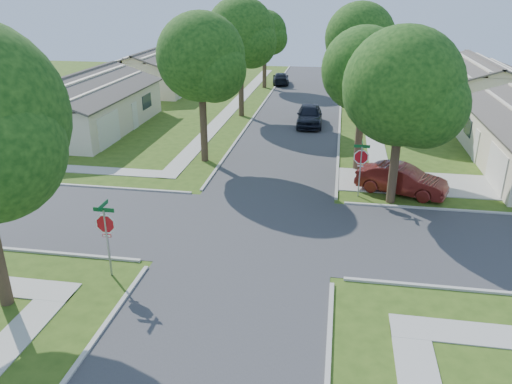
{
  "coord_description": "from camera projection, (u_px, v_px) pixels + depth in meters",
  "views": [
    {
      "loc": [
        3.41,
        -19.89,
        10.14
      ],
      "look_at": [
        -0.02,
        0.55,
        1.6
      ],
      "focal_mm": 35.0,
      "sensor_mm": 36.0,
      "label": 1
    }
  ],
  "objects": [
    {
      "name": "house_nw_far",
      "position": [
        158.0,
        74.0,
        53.56
      ],
      "size": [
        8.42,
        13.6,
        4.23
      ],
      "color": "beige",
      "rests_on": "ground"
    },
    {
      "name": "house_ne_far",
      "position": [
        478.0,
        88.0,
        45.94
      ],
      "size": [
        8.42,
        13.6,
        4.23
      ],
      "color": "beige",
      "rests_on": "ground"
    },
    {
      "name": "house_nw_near",
      "position": [
        81.0,
        109.0,
        38.06
      ],
      "size": [
        8.42,
        13.6,
        4.23
      ],
      "color": "beige",
      "rests_on": "ground"
    },
    {
      "name": "stop_sign_ne",
      "position": [
        361.0,
        159.0,
        25.32
      ],
      "size": [
        1.05,
        0.8,
        2.98
      ],
      "color": "gray",
      "rests_on": "ground"
    },
    {
      "name": "ground",
      "position": [
        254.0,
        229.0,
        22.52
      ],
      "size": [
        100.0,
        100.0,
        0.0
      ],
      "primitive_type": "plane",
      "color": "#2F4C14",
      "rests_on": "ground"
    },
    {
      "name": "car_curb_east",
      "position": [
        310.0,
        115.0,
        39.13
      ],
      "size": [
        2.15,
        4.9,
        1.64
      ],
      "primitive_type": "imported",
      "rotation": [
        0.0,
        0.0,
        0.04
      ],
      "color": "black",
      "rests_on": "ground"
    },
    {
      "name": "car_curb_west",
      "position": [
        281.0,
        78.0,
        55.96
      ],
      "size": [
        2.3,
        4.53,
        1.26
      ],
      "primitive_type": "imported",
      "rotation": [
        0.0,
        0.0,
        3.27
      ],
      "color": "black",
      "rests_on": "ground"
    },
    {
      "name": "road_ns",
      "position": [
        254.0,
        229.0,
        22.52
      ],
      "size": [
        7.0,
        100.0,
        0.02
      ],
      "primitive_type": "cube",
      "color": "#333335",
      "rests_on": "ground"
    },
    {
      "name": "tree_e_mid",
      "position": [
        360.0,
        41.0,
        38.57
      ],
      "size": [
        5.59,
        5.4,
        9.21
      ],
      "color": "#38281C",
      "rests_on": "ground"
    },
    {
      "name": "sidewalk_ne",
      "position": [
        369.0,
        107.0,
        45.29
      ],
      "size": [
        1.2,
        40.0,
        0.04
      ],
      "primitive_type": "cube",
      "color": "#9E9B91",
      "rests_on": "ground"
    },
    {
      "name": "stop_sign_sw",
      "position": [
        106.0,
        227.0,
        18.18
      ],
      "size": [
        1.05,
        0.8,
        2.98
      ],
      "color": "gray",
      "rests_on": "ground"
    },
    {
      "name": "tree_w_far",
      "position": [
        265.0,
        35.0,
        52.14
      ],
      "size": [
        4.76,
        4.6,
        8.04
      ],
      "color": "#38281C",
      "rests_on": "ground"
    },
    {
      "name": "tree_w_mid",
      "position": [
        241.0,
        36.0,
        39.91
      ],
      "size": [
        5.8,
        5.6,
        9.56
      ],
      "color": "#38281C",
      "rests_on": "ground"
    },
    {
      "name": "car_driveway",
      "position": [
        402.0,
        180.0,
        26.19
      ],
      "size": [
        4.91,
        3.14,
        1.53
      ],
      "primitive_type": "imported",
      "rotation": [
        0.0,
        0.0,
        1.21
      ],
      "color": "#571611",
      "rests_on": "ground"
    },
    {
      "name": "driveway",
      "position": [
        415.0,
        183.0,
        27.78
      ],
      "size": [
        8.8,
        3.6,
        0.05
      ],
      "primitive_type": "cube",
      "color": "#9E9B91",
      "rests_on": "ground"
    },
    {
      "name": "tree_ne_corner",
      "position": [
        404.0,
        92.0,
        23.25
      ],
      "size": [
        5.8,
        5.6,
        8.66
      ],
      "color": "#38281C",
      "rests_on": "ground"
    },
    {
      "name": "tree_w_near",
      "position": [
        202.0,
        61.0,
        29.11
      ],
      "size": [
        5.38,
        5.2,
        8.97
      ],
      "color": "#38281C",
      "rests_on": "ground"
    },
    {
      "name": "sidewalk_nw",
      "position": [
        237.0,
        102.0,
        47.15
      ],
      "size": [
        1.2,
        40.0,
        0.04
      ],
      "primitive_type": "cube",
      "color": "#9E9B91",
      "rests_on": "ground"
    },
    {
      "name": "tree_e_far",
      "position": [
        357.0,
        31.0,
        50.53
      ],
      "size": [
        5.17,
        5.0,
        8.72
      ],
      "color": "#38281C",
      "rests_on": "ground"
    },
    {
      "name": "tree_e_near",
      "position": [
        365.0,
        74.0,
        27.86
      ],
      "size": [
        4.97,
        4.8,
        8.28
      ],
      "color": "#38281C",
      "rests_on": "ground"
    }
  ]
}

